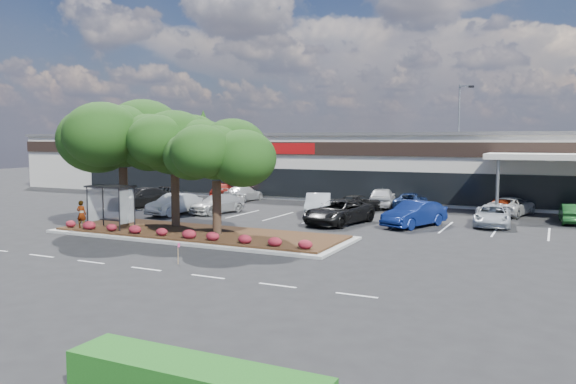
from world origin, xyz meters
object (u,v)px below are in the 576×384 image
at_px(light_pole, 459,151).
at_px(survey_stake, 178,251).
at_px(car_1, 174,204).
at_px(car_0, 141,198).

xyz_separation_m(light_pole, survey_stake, (-7.55, -30.15, -3.97)).
distance_m(light_pole, car_1, 24.76).
bearing_deg(car_1, car_0, 160.40).
relative_size(light_pole, survey_stake, 10.69).
bearing_deg(light_pole, car_0, -148.61).
height_order(survey_stake, car_0, car_0).
distance_m(car_0, car_1, 5.67).
bearing_deg(survey_stake, car_1, 127.58).
relative_size(light_pole, car_1, 2.17).
bearing_deg(survey_stake, car_0, 134.45).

